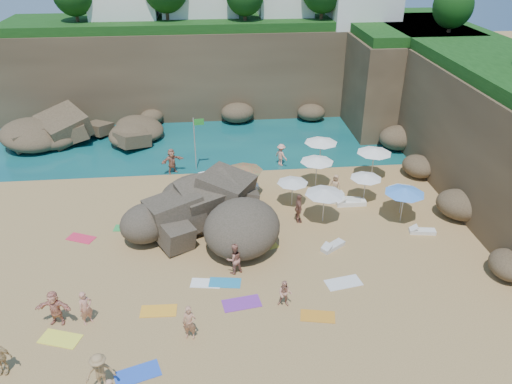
{
  "coord_description": "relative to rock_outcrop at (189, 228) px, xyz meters",
  "views": [
    {
      "loc": [
        -0.68,
        -23.94,
        16.79
      ],
      "look_at": [
        2.0,
        3.0,
        2.0
      ],
      "focal_mm": 35.0,
      "sensor_mm": 36.0,
      "label": 1
    }
  ],
  "objects": [
    {
      "name": "towel_11",
      "position": [
        -3.82,
        0.35,
        0.01
      ],
      "size": [
        1.62,
        0.94,
        0.03
      ],
      "primitive_type": "cube",
      "rotation": [
        0.0,
        0.0,
        -0.11
      ],
      "color": "green",
      "rests_on": "ground"
    },
    {
      "name": "parasol_6",
      "position": [
        3.77,
        3.63,
        2.21
      ],
      "size": [
        2.55,
        2.55,
        2.41
      ],
      "color": "silver",
      "rests_on": "ground"
    },
    {
      "name": "lounger_1",
      "position": [
        4.0,
        4.77,
        0.13
      ],
      "size": [
        1.75,
        0.7,
        0.27
      ],
      "primitive_type": "cube",
      "rotation": [
        0.0,
        0.0,
        0.08
      ],
      "color": "white",
      "rests_on": "ground"
    },
    {
      "name": "person_lie_3",
      "position": [
        -5.99,
        -7.76,
        0.24
      ],
      "size": [
        1.96,
        2.07,
        0.49
      ],
      "primitive_type": "imported",
      "rotation": [
        0.0,
        0.0,
        -0.16
      ],
      "color": "tan",
      "rests_on": "ground"
    },
    {
      "name": "towel_12",
      "position": [
        4.49,
        -2.52,
        0.01
      ],
      "size": [
        1.71,
        1.26,
        0.03
      ],
      "primitive_type": "cube",
      "rotation": [
        0.0,
        0.0,
        0.36
      ],
      "color": "gold",
      "rests_on": "ground"
    },
    {
      "name": "parasol_5",
      "position": [
        1.41,
        3.73,
        1.77
      ],
      "size": [
        2.03,
        2.03,
        1.92
      ],
      "color": "silver",
      "rests_on": "ground"
    },
    {
      "name": "seawater",
      "position": [
        2.26,
        27.58,
        0.0
      ],
      "size": [
        120.0,
        120.0,
        0.0
      ],
      "primitive_type": "plane",
      "color": "#0C4751",
      "rests_on": "ground"
    },
    {
      "name": "person_stand_0",
      "position": [
        -4.57,
        -7.86,
        0.89
      ],
      "size": [
        0.78,
        0.74,
        1.79
      ],
      "primitive_type": "imported",
      "rotation": [
        0.0,
        0.0,
        0.68
      ],
      "color": "tan",
      "rests_on": "ground"
    },
    {
      "name": "lounger_3",
      "position": [
        10.78,
        1.83,
        0.15
      ],
      "size": [
        1.98,
        0.66,
        0.31
      ],
      "primitive_type": "cube",
      "rotation": [
        0.0,
        0.0,
        0.0
      ],
      "color": "white",
      "rests_on": "ground"
    },
    {
      "name": "towel_0",
      "position": [
        -1.93,
        -11.21,
        0.02
      ],
      "size": [
        2.08,
        1.48,
        0.03
      ],
      "primitive_type": "cube",
      "rotation": [
        0.0,
        0.0,
        0.32
      ],
      "color": "blue",
      "rests_on": "ground"
    },
    {
      "name": "lounger_0",
      "position": [
        10.49,
        2.15,
        0.16
      ],
      "size": [
        2.16,
        1.13,
        0.32
      ],
      "primitive_type": "cube",
      "rotation": [
        0.0,
        0.0,
        -0.23
      ],
      "color": "silver",
      "rests_on": "ground"
    },
    {
      "name": "marina_masts",
      "position": [
        -14.24,
        27.58,
        3.0
      ],
      "size": [
        3.1,
        0.1,
        6.0
      ],
      "color": "white",
      "rests_on": "ground"
    },
    {
      "name": "person_lie_5",
      "position": [
        4.87,
        -7.6,
        0.27
      ],
      "size": [
        1.02,
        1.55,
        0.54
      ],
      "primitive_type": "imported",
      "rotation": [
        0.0,
        0.0,
        -0.24
      ],
      "color": "tan",
      "rests_on": "ground"
    },
    {
      "name": "cliff_corner",
      "position": [
        19.26,
        17.58,
        4.0
      ],
      "size": [
        10.0,
        12.0,
        8.0
      ],
      "primitive_type": "cube",
      "color": "brown",
      "rests_on": "ground"
    },
    {
      "name": "parasol_2",
      "position": [
        13.35,
        5.58,
        2.2
      ],
      "size": [
        2.54,
        2.54,
        2.4
      ],
      "color": "silver",
      "rests_on": "ground"
    },
    {
      "name": "parasol_1",
      "position": [
        8.98,
        4.78,
        2.06
      ],
      "size": [
        2.38,
        2.38,
        2.25
      ],
      "color": "silver",
      "rests_on": "ground"
    },
    {
      "name": "parasol_4",
      "position": [
        13.69,
        0.51,
        1.78
      ],
      "size": [
        2.05,
        2.05,
        1.94
      ],
      "color": "silver",
      "rests_on": "ground"
    },
    {
      "name": "person_lie_4",
      "position": [
        0.27,
        -9.31,
        0.21
      ],
      "size": [
        1.02,
        1.83,
        0.41
      ],
      "primitive_type": "imported",
      "rotation": [
        0.0,
        0.0,
        -0.24
      ],
      "color": "tan",
      "rests_on": "ground"
    },
    {
      "name": "cliff_back",
      "position": [
        4.26,
        22.58,
        4.0
      ],
      "size": [
        44.0,
        8.0,
        8.0
      ],
      "primitive_type": "cube",
      "color": "brown",
      "rests_on": "ground"
    },
    {
      "name": "person_stand_5",
      "position": [
        -1.34,
        7.91,
        0.97
      ],
      "size": [
        1.82,
        1.3,
        1.93
      ],
      "primitive_type": "imported",
      "rotation": [
        0.0,
        0.0,
        0.49
      ],
      "color": "#B4735A",
      "rests_on": "ground"
    },
    {
      "name": "lounger_2",
      "position": [
        9.65,
        3.01,
        0.15
      ],
      "size": [
        1.93,
        0.81,
        0.29
      ],
      "primitive_type": "cube",
      "rotation": [
        0.0,
        0.0,
        0.1
      ],
      "color": "silver",
      "rests_on": "ground"
    },
    {
      "name": "parasol_0",
      "position": [
        9.92,
        7.83,
        2.19
      ],
      "size": [
        2.53,
        2.53,
        2.39
      ],
      "color": "silver",
      "rests_on": "ground"
    },
    {
      "name": "parasol_3",
      "position": [
        11.81,
        2.35,
        1.84
      ],
      "size": [
        2.12,
        2.12,
        2.01
      ],
      "color": "silver",
      "rests_on": "ground"
    },
    {
      "name": "lounger_4",
      "position": [
        14.21,
        -1.98,
        0.12
      ],
      "size": [
        1.62,
        0.76,
        0.24
      ],
      "primitive_type": "cube",
      "rotation": [
        0.0,
        0.0,
        -0.16
      ],
      "color": "white",
      "rests_on": "ground"
    },
    {
      "name": "towel_13",
      "position": [
        8.22,
        -6.19,
        0.02
      ],
      "size": [
        2.02,
        1.27,
        0.03
      ],
      "primitive_type": "cube",
      "rotation": [
        0.0,
        0.0,
        0.19
      ],
      "color": "silver",
      "rests_on": "ground"
    },
    {
      "name": "person_lie_1",
      "position": [
        -7.53,
        -10.56,
        0.21
      ],
      "size": [
        1.17,
        1.83,
        0.43
      ],
      "primitive_type": "imported",
      "rotation": [
        0.0,
        0.0,
        -0.09
      ],
      "color": "tan",
      "rests_on": "ground"
    },
    {
      "name": "person_stand_2",
      "position": [
        6.99,
        8.35,
        0.89
      ],
      "size": [
        1.07,
        1.2,
        1.77
      ],
      "primitive_type": "imported",
      "rotation": [
        0.0,
        0.0,
        2.22
      ],
      "color": "#F09F88",
      "rests_on": "ground"
    },
    {
      "name": "towel_7",
      "position": [
        -6.41,
        -0.53,
        0.01
      ],
      "size": [
        1.84,
        1.42,
        0.03
      ],
      "primitive_type": "cube",
      "rotation": [
        0.0,
        0.0,
        -0.42
      ],
      "color": "#E9294B",
      "rests_on": "ground"
    },
    {
      "name": "towel_9",
      "position": [
        2.74,
        -1.96,
        0.01
      ],
      "size": [
        1.62,
        0.97,
        0.03
      ],
      "primitive_type": "cube",
      "rotation": [
        0.0,
        0.0,
        -0.14
      ],
      "color": "#E95AA5",
      "rests_on": "ground"
    },
    {
      "name": "parasol_7",
      "position": [
        6.84,
        2.24,
        1.8
      ],
      "size": [
        2.07,
        2.07,
        1.96
      ],
      "color": "silver",
      "rests_on": "ground"
    },
    {
      "name": "parasol_11",
      "position": [
        8.45,
        -0.02,
        2.14
      ],
      "size": [
        2.46,
        2.46,
        2.33
      ],
      "color": "silver",
      "rests_on": "ground"
    },
    {
      "name": "rock_promontory",
      "position": [
        -8.74,
        13.58,
        0.0
      ],
      "size": [
        12.0,
        7.0,
        2.0
      ],
      "primitive_type": null,
      "color": "brown",
      "rests_on": "ground"
    },
    {
      "name": "person_stand_3",
      "position": [
        6.89,
        0.06,
        0.97
      ],
      "size": [
        0.51,
        1.15,
        1.94
      ],
      "primitive_type": "imported",
      "rotation": [
        0.0,
        0.0,
        1.61
      ],
      "color": "#915A48",
      "rests_on": "ground"
    },
    {
      "name": "parasol_10",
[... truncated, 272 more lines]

